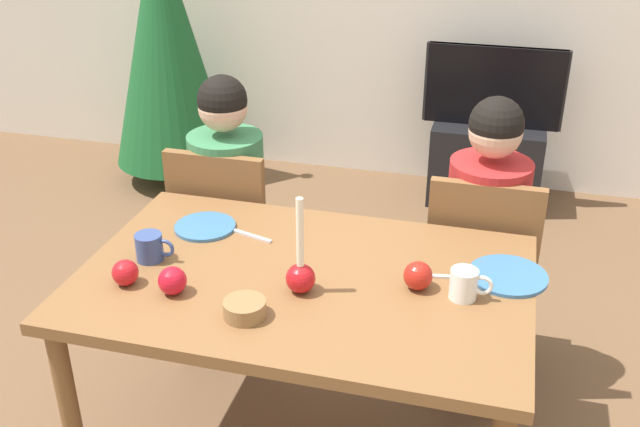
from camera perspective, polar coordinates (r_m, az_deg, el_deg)
dining_table at (r=2.35m, az=-1.27°, el=-6.57°), size 1.40×0.90×0.75m
chair_left at (r=3.07m, az=-7.16°, el=-1.53°), size 0.40×0.40×0.90m
chair_right at (r=2.88m, az=12.27°, el=-4.03°), size 0.40×0.40×0.90m
person_left_child at (r=3.07m, az=-7.00°, el=-0.31°), size 0.30×0.30×1.17m
person_right_child at (r=2.88m, az=12.42°, el=-2.72°), size 0.30×0.30×1.17m
tv_stand at (r=4.52m, az=12.68°, el=3.85°), size 0.64×0.40×0.48m
tv at (r=4.36m, az=13.30°, el=9.53°), size 0.79×0.05×0.46m
christmas_tree at (r=4.61m, az=-11.86°, el=12.75°), size 0.73×0.73×1.69m
candle_centerpiece at (r=2.19m, az=-1.52°, el=-4.59°), size 0.09×0.09×0.31m
plate_left at (r=2.60m, az=-8.87°, el=-1.01°), size 0.21×0.21×0.01m
plate_right at (r=2.36m, az=14.32°, el=-4.67°), size 0.24×0.24×0.01m
mug_left at (r=2.43m, az=-12.98°, el=-2.55°), size 0.13×0.09×0.09m
mug_right at (r=2.21m, az=11.13°, el=-5.38°), size 0.13×0.08×0.09m
fork_left at (r=2.53m, az=-5.48°, el=-1.67°), size 0.18×0.06×0.01m
fork_right at (r=2.32m, az=10.27°, el=-4.86°), size 0.18×0.04×0.01m
bowl_walnuts at (r=2.12m, az=-5.84°, el=-7.33°), size 0.12×0.12×0.05m
apple_near_candle at (r=2.24m, az=-11.34°, el=-5.12°), size 0.09×0.09×0.09m
apple_by_left_plate at (r=2.32m, az=-14.82°, el=-4.44°), size 0.08×0.08×0.08m
apple_by_right_mug at (r=2.24m, az=7.58°, el=-4.78°), size 0.09×0.09×0.09m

